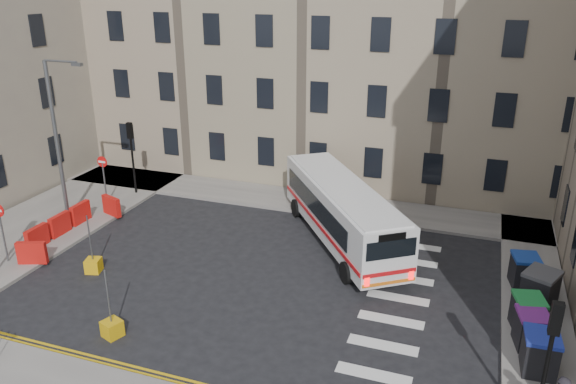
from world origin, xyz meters
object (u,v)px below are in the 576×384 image
Objects in this scene: bus at (342,210)px; bollard_chevron at (112,329)px; wheelie_bin_e at (524,270)px; streetlamp at (57,141)px; bollard_yellow at (94,265)px; wheelie_bin_b at (531,329)px; wheelie_bin_a at (540,353)px; wheelie_bin_d at (540,289)px; wheelie_bin_c at (527,313)px.

bollard_chevron is (-5.62, -9.92, -1.32)m from bus.
bus reaches higher than wheelie_bin_e.
wheelie_bin_e is (21.58, 0.83, -3.54)m from streetlamp.
bollard_yellow is at bearing 134.50° from bollard_chevron.
bus reaches higher than wheelie_bin_b.
wheelie_bin_a is 1.31m from wheelie_bin_b.
streetlamp is at bearing -156.82° from wheelie_bin_d.
bus is at bearing -175.51° from wheelie_bin_d.
wheelie_bin_b is 0.97× the size of wheelie_bin_e.
wheelie_bin_e is at bearing 76.34° from wheelie_bin_c.
wheelie_bin_a is at bearing -98.47° from wheelie_bin_e.
bollard_chevron is (-13.83, -2.76, -0.52)m from wheelie_bin_a.
wheelie_bin_a is 1.03× the size of wheelie_bin_b.
streetlamp reaches higher than wheelie_bin_c.
bollard_yellow is (-17.37, 0.83, -0.52)m from wheelie_bin_a.
wheelie_bin_a is at bearing -76.57° from bus.
bus is 9.02m from wheelie_bin_d.
wheelie_bin_e is (-0.06, 4.19, 0.02)m from wheelie_bin_b.
wheelie_bin_e reaches higher than wheelie_bin_b.
bollard_chevron is at bearing -174.36° from wheelie_bin_b.
wheelie_bin_c is 17.17m from bollard_yellow.
bus is at bearing 132.92° from wheelie_bin_b.
bus is 7.33× the size of wheelie_bin_c.
streetlamp reaches higher than bollard_chevron.
wheelie_bin_b is (21.65, -3.36, -3.56)m from streetlamp.
wheelie_bin_b is at bearing -71.64° from bus.
wheelie_bin_a is at bearing -92.64° from wheelie_bin_b.
bollard_yellow is at bearing 179.16° from bus.
wheelie_bin_b is 2.15× the size of bollard_chevron.
wheelie_bin_d is at bearing 60.97° from wheelie_bin_c.
wheelie_bin_b is 17.19m from bollard_yellow.
bus reaches higher than wheelie_bin_d.
streetlamp is at bearing 165.10° from wheelie_bin_a.
streetlamp is at bearing 137.15° from bollard_chevron.
streetlamp is 13.57× the size of bollard_yellow.
streetlamp is 6.13× the size of wheelie_bin_c.
wheelie_bin_b is (-0.19, 1.30, -0.04)m from wheelie_bin_a.
wheelie_bin_c is 1.00× the size of wheelie_bin_e.
wheelie_bin_e is 2.21× the size of bollard_chevron.
bollard_chevron is at bearing -172.99° from wheelie_bin_c.
streetlamp is 11.63m from bollard_chevron.
wheelie_bin_d reaches higher than wheelie_bin_c.
bollard_yellow is (-17.59, -3.21, -0.56)m from wheelie_bin_d.
wheelie_bin_e is (7.96, -1.68, -0.83)m from bus.
bollard_chevron is (-13.65, -4.06, -0.48)m from wheelie_bin_b.
wheelie_bin_c is (-0.08, 1.00, 0.00)m from wheelie_bin_b.
wheelie_bin_a is 5.49m from wheelie_bin_e.
bus is 16.21× the size of bollard_yellow.
bollard_yellow is 1.00× the size of bollard_chevron.
wheelie_bin_b is at bearing -100.23° from wheelie_bin_e.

